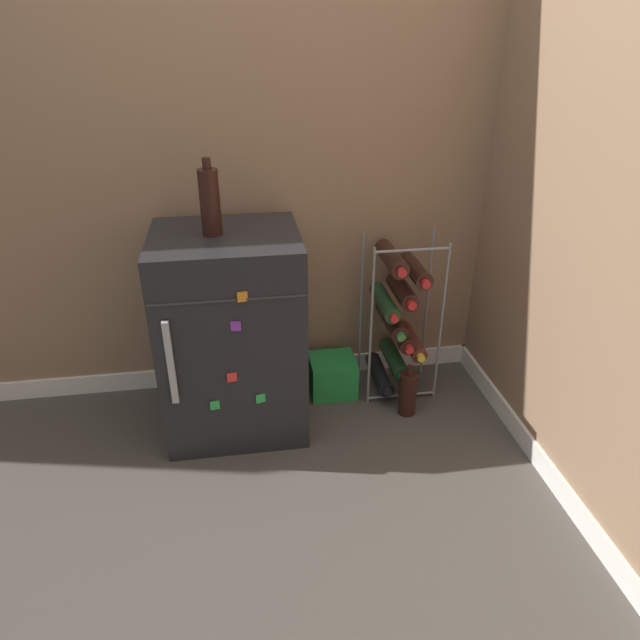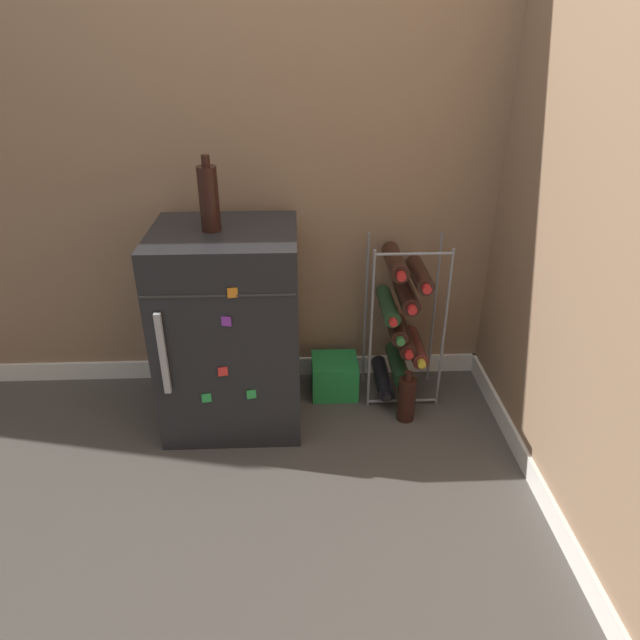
% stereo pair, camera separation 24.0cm
% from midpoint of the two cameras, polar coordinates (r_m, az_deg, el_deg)
% --- Properties ---
extents(ground_plane, '(14.00, 14.00, 0.00)m').
position_cam_midpoint_polar(ground_plane, '(2.36, -2.23, -13.06)').
color(ground_plane, '#423D38').
extents(wall_back, '(6.59, 0.07, 2.50)m').
position_cam_midpoint_polar(wall_back, '(2.41, -4.65, 20.51)').
color(wall_back, '#84664C').
rests_on(wall_back, ground_plane).
extents(mini_fridge, '(0.56, 0.52, 0.84)m').
position_cam_midpoint_polar(mini_fridge, '(2.34, -11.72, -1.43)').
color(mini_fridge, black).
rests_on(mini_fridge, ground_plane).
extents(wine_rack, '(0.32, 0.33, 0.75)m').
position_cam_midpoint_polar(wine_rack, '(2.53, 5.02, 0.21)').
color(wine_rack, slate).
rests_on(wine_rack, ground_plane).
extents(soda_box, '(0.21, 0.19, 0.17)m').
position_cam_midpoint_polar(soda_box, '(2.64, -1.35, -5.61)').
color(soda_box, '#1E7F38').
rests_on(soda_box, ground_plane).
extents(fridge_top_bottle, '(0.07, 0.07, 0.28)m').
position_cam_midpoint_polar(fridge_top_bottle, '(2.14, -14.20, 11.36)').
color(fridge_top_bottle, black).
rests_on(fridge_top_bottle, mini_fridge).
extents(loose_bottle_floor, '(0.08, 0.08, 0.24)m').
position_cam_midpoint_polar(loose_bottle_floor, '(2.51, 6.06, -7.36)').
color(loose_bottle_floor, black).
rests_on(loose_bottle_floor, ground_plane).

